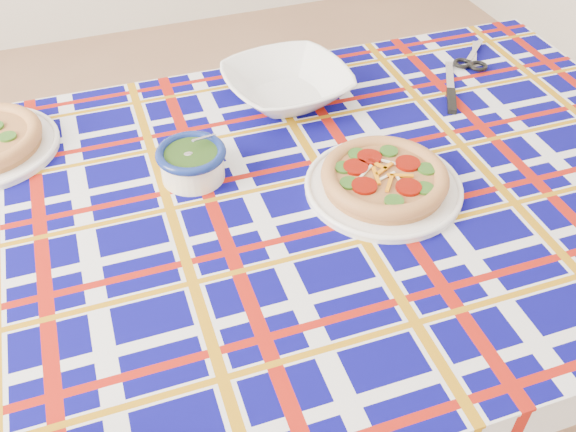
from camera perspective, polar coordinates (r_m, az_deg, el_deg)
name	(u,v)px	position (r m, az deg, el deg)	size (l,w,h in m)	color
floor	(157,381)	(1.72, -11.54, -14.21)	(4.00, 4.00, 0.00)	#91664B
dining_table	(295,230)	(1.14, 0.67, -1.22)	(1.50, 0.96, 0.70)	brown
tablecloth	(296,220)	(1.12, 0.68, -0.37)	(1.52, 0.96, 0.10)	#070564
main_focaccia_plate	(384,177)	(1.10, 8.57, 3.40)	(0.28, 0.28, 0.05)	#AA6D3C
pesto_bowl	(192,160)	(1.13, -8.55, 4.91)	(0.12, 0.12, 0.07)	#18330E
serving_bowl	(287,85)	(1.33, -0.09, 11.56)	(0.25, 0.25, 0.06)	white
table_knife	(450,77)	(1.46, 14.20, 11.90)	(0.22, 0.02, 0.01)	silver
kitchen_scissors	(475,51)	(1.57, 16.26, 13.88)	(0.17, 0.08, 0.01)	silver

